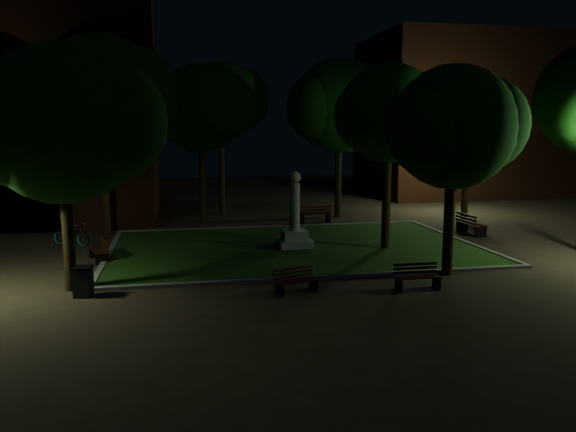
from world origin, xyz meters
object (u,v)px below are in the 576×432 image
at_px(bench_near_right, 417,277).
at_px(bicycle, 71,235).
at_px(bench_near_left, 296,281).
at_px(bench_right_side, 470,225).
at_px(monument, 294,226).
at_px(trash_bin, 83,281).
at_px(bench_far_side, 316,215).
at_px(bench_left_side, 100,251).

distance_m(bench_near_right, bicycle, 14.96).
height_order(bench_near_left, bench_right_side, bench_right_side).
xyz_separation_m(monument, bench_near_left, (-1.34, -6.51, -0.60)).
xyz_separation_m(monument, bicycle, (-9.36, 2.27, -0.45)).
height_order(bench_right_side, trash_bin, bench_right_side).
relative_size(bench_far_side, bicycle, 0.93).
height_order(monument, bench_right_side, monument).
height_order(monument, bench_near_right, monument).
bearing_deg(bench_right_side, bicycle, 85.49).
xyz_separation_m(bench_near_left, bench_right_side, (10.26, 7.95, 0.11)).
bearing_deg(bench_left_side, bench_near_right, 42.23).
distance_m(bench_near_left, bicycle, 11.90).
xyz_separation_m(bench_near_left, bench_left_side, (-6.44, 5.67, 0.03)).
xyz_separation_m(trash_bin, bicycle, (-1.68, 7.92, 0.03)).
bearing_deg(trash_bin, bench_left_side, 91.11).
height_order(monument, bench_far_side, monument).
xyz_separation_m(bench_right_side, bench_far_side, (-6.43, 4.80, -0.03)).
xyz_separation_m(bench_near_right, bench_left_side, (-10.28, 6.00, 0.01)).
relative_size(trash_bin, bicycle, 0.48).
xyz_separation_m(monument, bench_left_side, (-7.78, -0.84, -0.57)).
height_order(monument, bench_near_left, monument).
height_order(bench_near_left, bench_left_side, bench_left_side).
bearing_deg(bench_far_side, bench_near_left, 67.18).
relative_size(monument, bench_left_side, 2.03).
height_order(bench_right_side, bench_far_side, bench_right_side).
bearing_deg(bench_far_side, bench_near_right, 83.92).
height_order(monument, bench_left_side, monument).
relative_size(monument, bicycle, 1.67).
distance_m(bench_far_side, trash_bin, 15.65).
distance_m(monument, bench_near_right, 7.31).
bearing_deg(monument, bench_near_left, -101.61).
distance_m(bench_left_side, bench_far_side, 12.48).
relative_size(bench_near_left, bicycle, 0.77).
bearing_deg(bench_far_side, bicycle, 12.39).
height_order(monument, bicycle, monument).
xyz_separation_m(bench_left_side, bench_right_side, (16.71, 2.27, 0.09)).
relative_size(monument, trash_bin, 3.47).
bearing_deg(bench_near_right, bench_far_side, 90.34).
height_order(bench_near_left, bicycle, bicycle).
distance_m(monument, trash_bin, 9.55).
bearing_deg(bench_near_left, bench_left_side, 120.10).
bearing_deg(bench_far_side, monument, 62.10).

